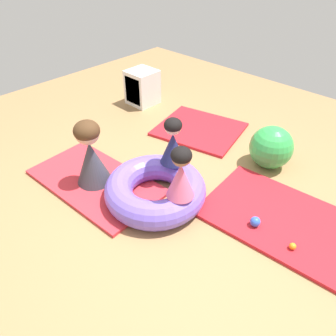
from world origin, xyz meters
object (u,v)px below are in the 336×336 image
at_px(play_ball_red, 119,173).
at_px(play_ball_orange, 293,246).
at_px(storage_cube, 141,88).
at_px(child_in_navy, 173,141).
at_px(adult_seated, 91,154).
at_px(inflatable_cushion, 155,189).
at_px(exercise_ball_large, 271,147).
at_px(child_in_pink, 181,173).
at_px(play_ball_blue, 255,222).

bearing_deg(play_ball_red, play_ball_orange, 11.48).
height_order(play_ball_orange, storage_cube, storage_cube).
relative_size(child_in_navy, adult_seated, 0.70).
relative_size(inflatable_cushion, child_in_navy, 2.02).
bearing_deg(adult_seated, play_ball_red, -52.28).
bearing_deg(exercise_ball_large, adult_seated, -126.80).
bearing_deg(exercise_ball_large, child_in_pink, -97.96).
distance_m(play_ball_red, storage_cube, 2.07).
relative_size(child_in_navy, storage_cube, 0.97).
xyz_separation_m(child_in_navy, play_ball_blue, (1.09, 0.03, -0.48)).
height_order(inflatable_cushion, play_ball_blue, inflatable_cushion).
bearing_deg(storage_cube, play_ball_blue, -21.83).
distance_m(inflatable_cushion, child_in_navy, 0.55).
xyz_separation_m(play_ball_orange, exercise_ball_large, (-0.86, 1.07, 0.19)).
distance_m(child_in_pink, storage_cube, 2.75).
distance_m(adult_seated, play_ball_red, 0.44).
xyz_separation_m(child_in_navy, storage_cube, (-1.82, 1.20, -0.29)).
bearing_deg(play_ball_orange, adult_seated, -163.07).
height_order(inflatable_cushion, storage_cube, storage_cube).
height_order(adult_seated, play_ball_orange, adult_seated).
bearing_deg(storage_cube, child_in_pink, -34.63).
bearing_deg(storage_cube, exercise_ball_large, -2.61).
relative_size(inflatable_cushion, play_ball_red, 13.99).
bearing_deg(play_ball_blue, play_ball_orange, -2.08).
relative_size(play_ball_blue, play_ball_red, 1.32).
relative_size(inflatable_cushion, storage_cube, 1.96).
height_order(child_in_navy, play_ball_orange, child_in_navy).
xyz_separation_m(inflatable_cushion, storage_cube, (-1.89, 1.55, 0.13)).
bearing_deg(play_ball_red, storage_cube, 129.68).
relative_size(child_in_pink, play_ball_blue, 5.32).
bearing_deg(child_in_navy, play_ball_orange, 27.23).
bearing_deg(child_in_navy, exercise_ball_large, 86.11).
xyz_separation_m(inflatable_cushion, play_ball_orange, (1.42, 0.37, -0.08)).
xyz_separation_m(play_ball_orange, play_ball_red, (-2.00, -0.41, 0.01)).
height_order(exercise_ball_large, storage_cube, storage_cube).
xyz_separation_m(play_ball_orange, storage_cube, (-3.31, 1.18, 0.21)).
height_order(child_in_pink, storage_cube, child_in_pink).
bearing_deg(adult_seated, storage_cube, 10.70).
distance_m(child_in_navy, play_ball_red, 0.80).
relative_size(play_ball_red, storage_cube, 0.14).
relative_size(inflatable_cushion, exercise_ball_large, 2.08).
relative_size(child_in_pink, exercise_ball_large, 1.04).
bearing_deg(play_ball_blue, play_ball_red, -165.19).
relative_size(adult_seated, play_ball_blue, 7.55).
relative_size(play_ball_blue, play_ball_orange, 1.61).
height_order(adult_seated, play_ball_red, adult_seated).
height_order(child_in_pink, adult_seated, child_in_pink).
height_order(child_in_navy, adult_seated, child_in_navy).
relative_size(inflatable_cushion, adult_seated, 1.41).
xyz_separation_m(child_in_navy, exercise_ball_large, (0.64, 1.08, -0.30)).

